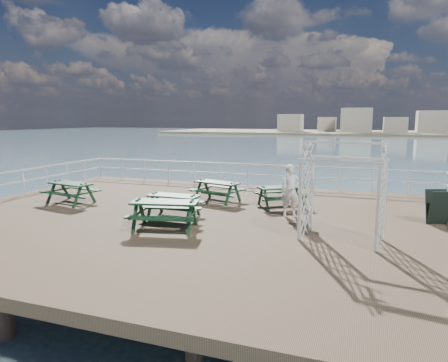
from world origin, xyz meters
TOP-DOWN VIEW (x-y plane):
  - ground at (0.00, 0.00)m, footprint 18.00×14.00m
  - sea_backdrop at (12.54, 134.07)m, footprint 300.00×300.00m
  - railing at (-0.07, 2.57)m, footprint 17.77×13.76m
  - picnic_table_a at (-5.46, 0.42)m, footprint 2.14×1.85m
  - picnic_table_b at (-0.07, 2.71)m, footprint 2.17×1.92m
  - picnic_table_c at (2.56, 2.67)m, footprint 2.25×2.16m
  - picnic_table_d at (-0.57, -0.24)m, footprint 1.75×1.41m
  - picnic_table_e at (-0.11, -1.73)m, footprint 2.30×2.01m
  - trellis_arbor at (5.00, -1.11)m, footprint 2.35×1.51m
  - sandwich_board at (7.80, 1.66)m, footprint 0.81×0.71m
  - person at (3.19, 1.12)m, footprint 0.76×0.62m

SIDE VIEW (x-z plane):
  - sea_backdrop at x=12.54m, z-range -5.11..4.09m
  - ground at x=0.00m, z-range -0.30..0.00m
  - sandwich_board at x=7.80m, z-range -0.01..1.10m
  - picnic_table_d at x=-0.57m, z-range 0.12..0.97m
  - picnic_table_c at x=2.56m, z-range 0.12..0.97m
  - picnic_table_b at x=-0.07m, z-range 0.12..1.02m
  - picnic_table_a at x=-5.46m, z-range 0.13..1.04m
  - picnic_table_e at x=-0.11m, z-range 0.14..1.11m
  - railing at x=-0.07m, z-range 0.32..1.42m
  - person at x=3.19m, z-range 0.00..1.79m
  - trellis_arbor at x=5.00m, z-range -0.15..2.57m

